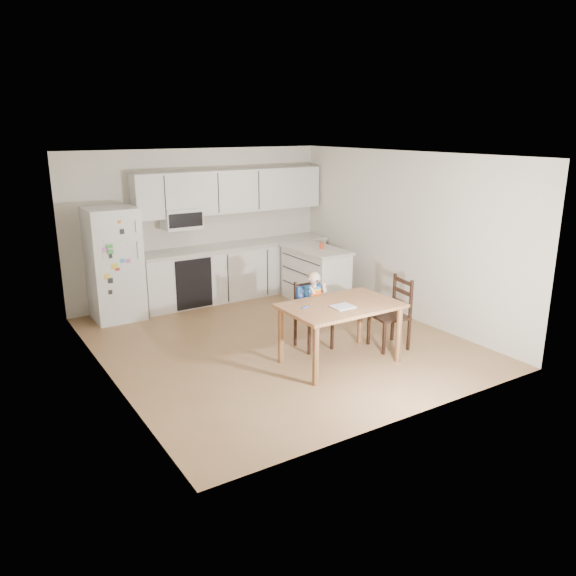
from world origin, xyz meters
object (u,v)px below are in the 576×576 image
(refrigerator, at_px, (114,264))
(kitchen_island, at_px, (316,275))
(chair_side, at_px, (396,308))
(chair_booster, at_px, (312,302))
(red_cup, at_px, (322,246))
(dining_table, at_px, (341,312))

(refrigerator, bearing_deg, kitchen_island, -17.37)
(refrigerator, distance_m, chair_side, 4.21)
(refrigerator, xyz_separation_m, chair_booster, (1.86, -2.55, -0.22))
(red_cup, bearing_deg, chair_booster, -129.05)
(dining_table, height_order, chair_booster, chair_booster)
(dining_table, bearing_deg, kitchen_island, 62.01)
(chair_booster, xyz_separation_m, chair_side, (0.94, -0.58, -0.09))
(red_cup, relative_size, chair_booster, 0.09)
(kitchen_island, relative_size, chair_side, 1.32)
(kitchen_island, relative_size, chair_booster, 1.20)
(red_cup, distance_m, chair_side, 2.16)
(chair_booster, bearing_deg, red_cup, 53.58)
(red_cup, distance_m, chair_booster, 1.99)
(refrigerator, relative_size, dining_table, 1.20)
(refrigerator, xyz_separation_m, kitchen_island, (3.03, -0.95, -0.38))
(chair_side, bearing_deg, refrigerator, -129.34)
(dining_table, distance_m, chair_side, 0.95)
(red_cup, xyz_separation_m, dining_table, (-1.24, -2.14, -0.31))
(kitchen_island, bearing_deg, refrigerator, 162.63)
(chair_booster, bearing_deg, kitchen_island, 56.36)
(kitchen_island, height_order, chair_booster, chair_booster)
(kitchen_island, height_order, dining_table, kitchen_island)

